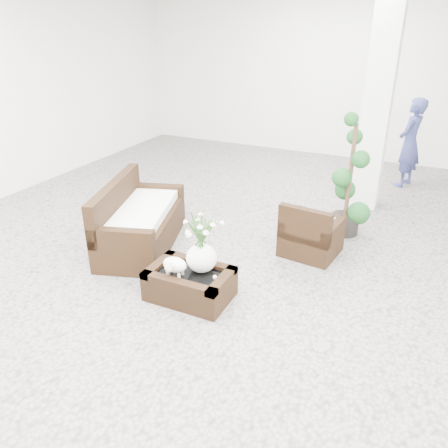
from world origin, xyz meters
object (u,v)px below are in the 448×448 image
at_px(armchair, 312,228).
at_px(topiary, 350,177).
at_px(loveseat, 141,215).
at_px(coffee_table, 190,285).

xyz_separation_m(armchair, topiary, (0.27, 0.81, 0.49)).
bearing_deg(armchair, loveseat, 27.07).
distance_m(loveseat, topiary, 2.90).
relative_size(loveseat, topiary, 0.99).
height_order(armchair, topiary, topiary).
bearing_deg(armchair, topiary, -101.20).
bearing_deg(topiary, loveseat, -146.57).
distance_m(armchair, loveseat, 2.26).
xyz_separation_m(coffee_table, topiary, (1.20, 2.39, 0.69)).
bearing_deg(topiary, armchair, -108.34).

